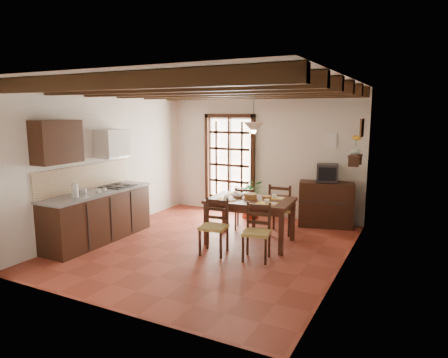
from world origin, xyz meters
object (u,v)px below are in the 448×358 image
Objects in this scene: crt_tv at (327,173)px; dining_table at (250,205)px; chair_near_right at (257,242)px; sideboard at (326,204)px; chair_far_left at (245,216)px; potted_plant at (250,193)px; chair_near_left at (214,237)px; kitchen_counter at (98,215)px; pendant_lamp at (254,126)px; chair_far_right at (281,218)px.

dining_table is at bearing -132.24° from crt_tv.
chair_near_right is 0.83× the size of sideboard.
potted_plant is at bearing -89.53° from chair_far_left.
dining_table is 1.69× the size of chair_near_left.
kitchen_counter is 3.23m from pendant_lamp.
sideboard is at bearing 77.81° from crt_tv.
pendant_lamp reaches higher than chair_far_left.
crt_tv is at bearing 58.40° from pendant_lamp.
crt_tv is (0.00, -0.01, 0.65)m from sideboard.
chair_near_left is 1.69m from chair_far_right.
potted_plant reaches higher than dining_table.
potted_plant is (-1.10, 2.29, 0.29)m from chair_near_right.
kitchen_counter is at bearing -155.06° from sideboard.
kitchen_counter is at bearing -178.40° from chair_near_left.
dining_table is at bearing 108.96° from chair_near_right.
chair_near_left is 2.89m from crt_tv.
pendant_lamp is at bearing -133.79° from crt_tv.
chair_far_right is at bearing 63.92° from dining_table.
chair_far_left reaches higher than dining_table.
kitchen_counter is at bearing -159.67° from dining_table.
sideboard is at bearing -131.99° from chair_far_right.
chair_far_left is 1.80× the size of crt_tv.
chair_far_right is at bearing 82.96° from chair_near_right.
dining_table is at bearing 60.33° from chair_near_left.
kitchen_counter reaches higher than crt_tv.
crt_tv is at bearing 39.06° from kitchen_counter.
chair_near_right is at bearing 8.18° from kitchen_counter.
potted_plant is at bearing 55.97° from kitchen_counter.
pendant_lamp is at bearing 59.54° from chair_far_right.
chair_near_left is 1.89× the size of crt_tv.
chair_near_left is at bearing -129.73° from crt_tv.
dining_table is 1.43× the size of sideboard.
sideboard is 0.65m from crt_tv.
dining_table is 1.77× the size of chair_far_left.
crt_tv is (1.39, 0.94, 0.84)m from chair_far_left.
chair_near_left is at bearing 77.69° from chair_far_left.
crt_tv is (1.28, 2.45, 0.82)m from chair_near_left.
dining_table is 3.19× the size of crt_tv.
dining_table is 0.94m from chair_near_right.
chair_near_left is at bearing 62.38° from chair_far_right.
kitchen_counter is 2.58× the size of chair_far_left.
pendant_lamp is at bearing 105.86° from chair_near_right.
chair_near_left is 1.01× the size of chair_near_right.
chair_far_left is (2.09, 1.88, -0.20)m from kitchen_counter.
sideboard is (0.54, 2.40, 0.18)m from chair_near_right.
chair_near_right is (2.93, 0.42, -0.19)m from kitchen_counter.
sideboard is 1.65m from potted_plant.
potted_plant reaches higher than chair_far_right.
chair_far_left is 1.87m from crt_tv.
pendant_lamp reaches higher than chair_far_right.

